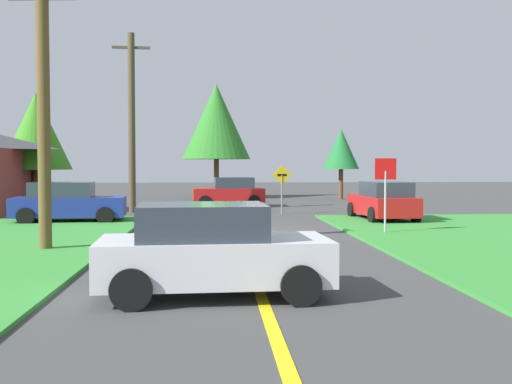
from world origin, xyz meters
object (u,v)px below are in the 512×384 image
car_behind_on_main_road (211,251)px  pine_tree_center (36,132)px  car_approaching_junction (230,192)px  direction_sign (282,184)px  parked_car_near_building (67,203)px  utility_pole_mid (132,121)px  utility_pole_near (44,111)px  oak_tree_right (341,149)px  oak_tree_left (216,122)px  stop_sign (385,181)px  car_on_crossroad (383,201)px

car_behind_on_main_road → pine_tree_center: bearing=110.2°
car_approaching_junction → direction_sign: bearing=109.4°
direction_sign → pine_tree_center: (-11.89, 2.62, 2.52)m
parked_car_near_building → utility_pole_mid: (1.87, 5.21, 3.59)m
car_approaching_junction → utility_pole_near: bearing=69.1°
oak_tree_right → oak_tree_left: bearing=166.6°
parked_car_near_building → direction_sign: 9.68m
utility_pole_mid → car_behind_on_main_road: bearing=-78.7°
direction_sign → pine_tree_center: 12.44m
parked_car_near_building → utility_pole_near: 8.81m
pine_tree_center → stop_sign: bearing=-37.8°
utility_pole_near → direction_sign: size_ratio=3.18×
utility_pole_mid → stop_sign: bearing=-46.6°
oak_tree_left → oak_tree_right: oak_tree_left is taller
direction_sign → utility_pole_near: bearing=-122.9°
stop_sign → car_approaching_junction: bearing=-67.5°
direction_sign → parked_car_near_building: bearing=-158.2°
car_behind_on_main_road → utility_pole_near: bearing=123.8°
utility_pole_mid → direction_sign: 7.87m
stop_sign → utility_pole_mid: utility_pole_mid is taller
car_approaching_junction → oak_tree_right: size_ratio=0.84×
car_approaching_junction → oak_tree_left: oak_tree_left is taller
stop_sign → oak_tree_right: 21.25m
car_on_crossroad → utility_pole_mid: (-10.89, 5.24, 3.59)m
stop_sign → oak_tree_right: bearing=-94.3°
oak_tree_left → car_approaching_junction: bearing=-85.6°
parked_car_near_building → car_on_crossroad: same height
car_on_crossroad → utility_pole_near: bearing=122.0°
car_behind_on_main_road → utility_pole_near: utility_pole_near is taller
pine_tree_center → oak_tree_right: pine_tree_center is taller
car_on_crossroad → direction_sign: direction_sign is taller
pine_tree_center → oak_tree_right: (17.27, 9.85, -0.59)m
car_behind_on_main_road → car_approaching_junction: bearing=84.8°
car_behind_on_main_road → oak_tree_left: bearing=86.7°
utility_pole_near → utility_pole_mid: 13.44m
utility_pole_mid → oak_tree_left: (4.12, 12.85, 0.90)m
stop_sign → car_approaching_junction: stop_sign is taller
parked_car_near_building → car_on_crossroad: size_ratio=1.04×
parked_car_near_building → oak_tree_right: (14.35, 16.07, 2.54)m
utility_pole_near → oak_tree_right: size_ratio=1.54×
direction_sign → oak_tree_left: 15.27m
car_approaching_junction → utility_pole_mid: bearing=34.4°
car_behind_on_main_road → utility_pole_near: (-4.43, 5.95, 2.92)m
parked_car_near_building → utility_pole_mid: bearing=66.2°
utility_pole_near → pine_tree_center: utility_pole_near is taller
utility_pole_near → car_behind_on_main_road: bearing=-53.4°
car_behind_on_main_road → oak_tree_left: 32.53m
car_on_crossroad → oak_tree_right: oak_tree_right is taller
car_approaching_junction → direction_sign: 5.87m
car_approaching_junction → pine_tree_center: 10.48m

